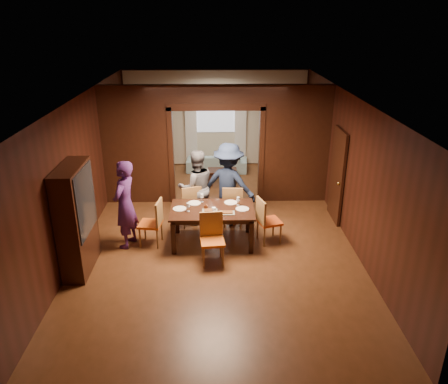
{
  "coord_description": "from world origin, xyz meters",
  "views": [
    {
      "loc": [
        -0.04,
        -8.59,
        4.43
      ],
      "look_at": [
        0.14,
        -0.4,
        1.05
      ],
      "focal_mm": 35.0,
      "sensor_mm": 36.0,
      "label": 1
    }
  ],
  "objects_px": {
    "dining_table": "(212,226)",
    "chair_far_l": "(190,204)",
    "person_navy": "(229,184)",
    "sofa": "(217,162)",
    "chair_far_r": "(233,205)",
    "chair_left": "(150,223)",
    "coffee_table": "(222,177)",
    "chair_near": "(212,240)",
    "chair_right": "(269,220)",
    "person_grey": "(196,187)",
    "hutch": "(76,219)",
    "person_purple": "(125,205)"
  },
  "relations": [
    {
      "from": "sofa",
      "to": "person_navy",
      "type": "bearing_deg",
      "value": 97.33
    },
    {
      "from": "coffee_table",
      "to": "hutch",
      "type": "bearing_deg",
      "value": -122.21
    },
    {
      "from": "chair_left",
      "to": "chair_far_l",
      "type": "bearing_deg",
      "value": 147.46
    },
    {
      "from": "person_navy",
      "to": "dining_table",
      "type": "distance_m",
      "value": 1.12
    },
    {
      "from": "person_grey",
      "to": "chair_far_l",
      "type": "xyz_separation_m",
      "value": [
        -0.16,
        -0.11,
        -0.36
      ]
    },
    {
      "from": "person_grey",
      "to": "hutch",
      "type": "relative_size",
      "value": 0.85
    },
    {
      "from": "person_grey",
      "to": "chair_far_l",
      "type": "relative_size",
      "value": 1.75
    },
    {
      "from": "person_purple",
      "to": "dining_table",
      "type": "bearing_deg",
      "value": 109.05
    },
    {
      "from": "coffee_table",
      "to": "chair_far_r",
      "type": "distance_m",
      "value": 2.6
    },
    {
      "from": "chair_far_r",
      "to": "chair_near",
      "type": "xyz_separation_m",
      "value": [
        -0.45,
        -1.58,
        0.0
      ]
    },
    {
      "from": "chair_right",
      "to": "chair_near",
      "type": "distance_m",
      "value": 1.42
    },
    {
      "from": "person_purple",
      "to": "chair_left",
      "type": "height_order",
      "value": "person_purple"
    },
    {
      "from": "coffee_table",
      "to": "chair_near",
      "type": "relative_size",
      "value": 0.82
    },
    {
      "from": "person_grey",
      "to": "chair_near",
      "type": "xyz_separation_m",
      "value": [
        0.35,
        -1.74,
        -0.36
      ]
    },
    {
      "from": "person_purple",
      "to": "chair_far_r",
      "type": "height_order",
      "value": "person_purple"
    },
    {
      "from": "person_navy",
      "to": "sofa",
      "type": "height_order",
      "value": "person_navy"
    },
    {
      "from": "dining_table",
      "to": "coffee_table",
      "type": "height_order",
      "value": "dining_table"
    },
    {
      "from": "dining_table",
      "to": "chair_near",
      "type": "xyz_separation_m",
      "value": [
        0.0,
        -0.79,
        0.1
      ]
    },
    {
      "from": "sofa",
      "to": "chair_far_r",
      "type": "distance_m",
      "value": 3.66
    },
    {
      "from": "person_grey",
      "to": "person_navy",
      "type": "relative_size",
      "value": 0.91
    },
    {
      "from": "person_purple",
      "to": "chair_far_r",
      "type": "distance_m",
      "value": 2.38
    },
    {
      "from": "chair_left",
      "to": "chair_near",
      "type": "relative_size",
      "value": 1.0
    },
    {
      "from": "dining_table",
      "to": "hutch",
      "type": "height_order",
      "value": "hutch"
    },
    {
      "from": "dining_table",
      "to": "chair_far_l",
      "type": "bearing_deg",
      "value": 121.13
    },
    {
      "from": "chair_right",
      "to": "sofa",
      "type": "bearing_deg",
      "value": -3.79
    },
    {
      "from": "sofa",
      "to": "hutch",
      "type": "bearing_deg",
      "value": 67.96
    },
    {
      "from": "person_purple",
      "to": "dining_table",
      "type": "height_order",
      "value": "person_purple"
    },
    {
      "from": "chair_right",
      "to": "chair_far_r",
      "type": "distance_m",
      "value": 1.06
    },
    {
      "from": "person_navy",
      "to": "chair_far_r",
      "type": "distance_m",
      "value": 0.47
    },
    {
      "from": "person_grey",
      "to": "person_navy",
      "type": "bearing_deg",
      "value": 160.17
    },
    {
      "from": "chair_left",
      "to": "sofa",
      "type": "bearing_deg",
      "value": 170.72
    },
    {
      "from": "chair_near",
      "to": "person_navy",
      "type": "bearing_deg",
      "value": 71.95
    },
    {
      "from": "person_navy",
      "to": "dining_table",
      "type": "bearing_deg",
      "value": 91.43
    },
    {
      "from": "chair_left",
      "to": "hutch",
      "type": "relative_size",
      "value": 0.48
    },
    {
      "from": "chair_left",
      "to": "hutch",
      "type": "xyz_separation_m",
      "value": [
        -1.17,
        -0.88,
        0.52
      ]
    },
    {
      "from": "sofa",
      "to": "chair_left",
      "type": "xyz_separation_m",
      "value": [
        -1.39,
        -4.47,
        0.22
      ]
    },
    {
      "from": "dining_table",
      "to": "chair_far_l",
      "type": "distance_m",
      "value": 0.99
    },
    {
      "from": "chair_right",
      "to": "chair_near",
      "type": "height_order",
      "value": "same"
    },
    {
      "from": "dining_table",
      "to": "coffee_table",
      "type": "relative_size",
      "value": 2.11
    },
    {
      "from": "chair_right",
      "to": "chair_left",
      "type": "bearing_deg",
      "value": 74.21
    },
    {
      "from": "sofa",
      "to": "dining_table",
      "type": "xyz_separation_m",
      "value": [
        -0.12,
        -4.44,
        0.12
      ]
    },
    {
      "from": "dining_table",
      "to": "chair_left",
      "type": "distance_m",
      "value": 1.27
    },
    {
      "from": "person_purple",
      "to": "chair_left",
      "type": "xyz_separation_m",
      "value": [
        0.47,
        0.04,
        -0.42
      ]
    },
    {
      "from": "hutch",
      "to": "coffee_table",
      "type": "bearing_deg",
      "value": 57.79
    },
    {
      "from": "sofa",
      "to": "chair_left",
      "type": "height_order",
      "value": "chair_left"
    },
    {
      "from": "chair_left",
      "to": "chair_far_r",
      "type": "height_order",
      "value": "same"
    },
    {
      "from": "chair_right",
      "to": "chair_near",
      "type": "bearing_deg",
      "value": 107.64
    },
    {
      "from": "person_navy",
      "to": "hutch",
      "type": "relative_size",
      "value": 0.93
    },
    {
      "from": "chair_left",
      "to": "dining_table",
      "type": "bearing_deg",
      "value": 99.54
    },
    {
      "from": "chair_far_r",
      "to": "hutch",
      "type": "bearing_deg",
      "value": 34.05
    }
  ]
}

